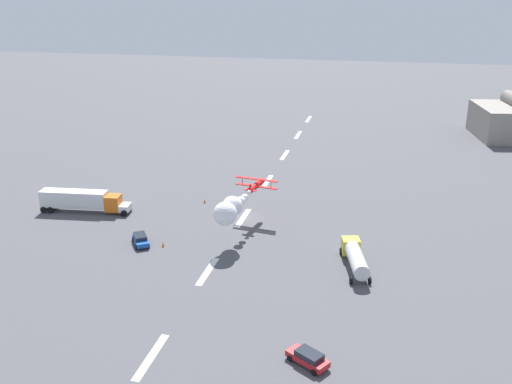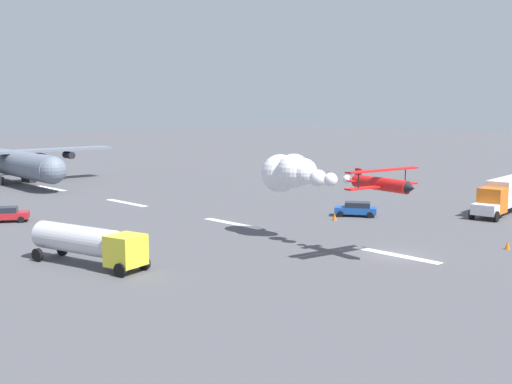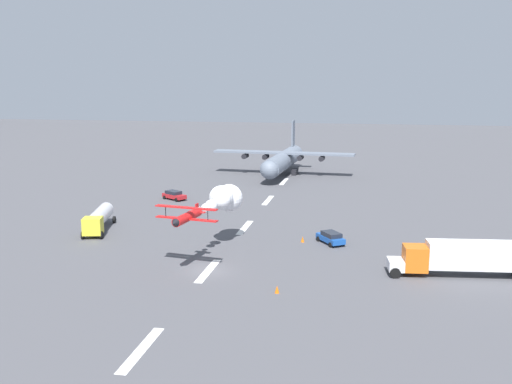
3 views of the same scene
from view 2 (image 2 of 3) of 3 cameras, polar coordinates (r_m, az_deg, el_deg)
name	(u,v)px [view 2 (image 2 of 3)]	position (r m, az deg, el deg)	size (l,w,h in m)	color
ground_plane	(396,255)	(53.63, 11.96, -5.34)	(440.00, 440.00, 0.00)	#4C4C51
runway_stripe_4	(396,255)	(53.63, 11.96, -5.34)	(8.00, 0.90, 0.01)	white
runway_stripe_5	(233,223)	(66.02, -1.99, -2.73)	(8.00, 0.90, 0.01)	white
runway_stripe_6	(126,203)	(81.11, -11.12, -0.92)	(8.00, 0.90, 0.01)	white
runway_stripe_7	(51,188)	(97.66, -17.28, 0.32)	(8.00, 0.90, 0.01)	white
cargo_transport_plane	(17,163)	(103.33, -19.92, 2.40)	(28.85, 30.69, 10.99)	slate
stunt_biplane_red	(296,173)	(58.02, 3.50, 1.63)	(17.25, 7.14, 3.63)	red
semi_truck_orange	(510,192)	(78.37, 21.06, -0.02)	(4.56, 15.47, 3.70)	silver
fuel_tanker_truck	(89,242)	(50.30, -14.23, -4.24)	(10.17, 4.87, 2.90)	yellow
followme_car_yellow	(356,209)	(70.90, 8.64, -1.43)	(4.63, 3.95, 1.52)	#194CA5
airport_staff_sedan	(5,214)	(71.44, -20.86, -1.78)	(3.90, 4.77, 1.52)	#B21E23
traffic_cone_near	(508,245)	(58.20, 20.89, -4.29)	(0.44, 0.44, 0.75)	orange
traffic_cone_far	(335,217)	(68.23, 6.80, -2.13)	(0.44, 0.44, 0.75)	orange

